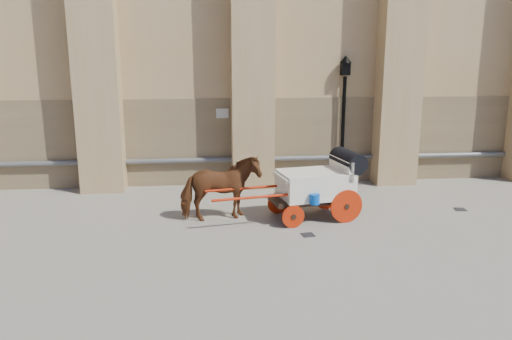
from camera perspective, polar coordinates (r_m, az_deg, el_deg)
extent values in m
plane|color=gray|center=(14.00, 5.11, -5.57)|extent=(90.00, 90.00, 0.00)
cube|color=olive|center=(18.01, 9.00, 3.47)|extent=(44.00, 0.35, 3.00)
cylinder|color=#59595B|center=(17.86, 9.15, 1.42)|extent=(42.00, 0.18, 0.18)
cube|color=beige|center=(17.11, -3.87, 6.48)|extent=(0.42, 0.04, 0.32)
imported|color=brown|center=(13.63, -4.10, -2.12)|extent=(2.27, 1.34, 1.80)
cube|color=black|center=(13.95, 6.34, -3.25)|extent=(2.39, 1.40, 0.12)
cube|color=silver|center=(13.88, 6.78, -1.60)|extent=(2.13, 1.60, 0.71)
cube|color=silver|center=(14.09, 9.69, 0.23)|extent=(0.38, 1.28, 0.56)
cube|color=silver|center=(13.51, 3.41, -0.83)|extent=(0.55, 1.17, 0.10)
cylinder|color=black|center=(14.14, 10.47, 1.09)|extent=(0.79, 1.36, 0.57)
cylinder|color=#B32007|center=(13.74, 10.30, -4.10)|extent=(0.91, 0.22, 0.92)
cylinder|color=#B32007|center=(14.83, 8.15, -2.72)|extent=(0.91, 0.22, 0.92)
cylinder|color=#B32007|center=(13.20, 4.27, -5.34)|extent=(0.61, 0.17, 0.61)
cylinder|color=#B32007|center=(14.34, 2.52, -3.80)|extent=(0.61, 0.17, 0.61)
cylinder|color=#B32007|center=(12.91, 0.21, -3.11)|extent=(2.42, 0.51, 0.07)
cylinder|color=#B32007|center=(13.76, -0.85, -2.08)|extent=(2.42, 0.51, 0.07)
cylinder|color=blue|center=(13.19, 6.72, -3.32)|extent=(0.27, 0.27, 0.27)
cylinder|color=black|center=(17.66, 9.90, 4.44)|extent=(0.12, 0.12, 3.73)
cone|color=black|center=(17.99, 9.69, -0.84)|extent=(0.37, 0.37, 0.37)
cube|color=black|center=(17.47, 10.17, 11.34)|extent=(0.29, 0.29, 0.43)
cone|color=black|center=(17.47, 10.22, 12.35)|extent=(0.41, 0.41, 0.25)
cube|color=black|center=(12.81, 5.95, -7.38)|extent=(0.37, 0.37, 0.01)
cube|color=black|center=(15.93, 22.31, -4.18)|extent=(0.35, 0.35, 0.01)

